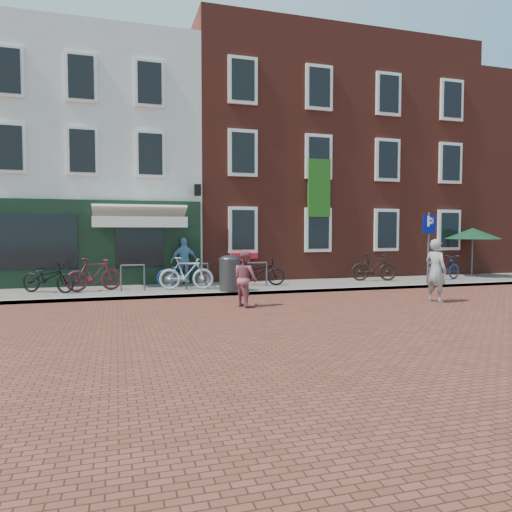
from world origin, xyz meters
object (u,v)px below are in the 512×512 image
object	(u,v)px
parasol	(473,231)
cafe_person	(184,261)
bicycle_4	(259,272)
bicycle_5	(374,267)
litter_bin	(230,271)
boy	(246,279)
bicycle_3	(186,273)
bicycle_6	(444,268)
bicycle_2	(184,273)
woman	(436,271)
parking_sign	(429,236)
bicycle_0	(48,277)
bicycle_1	(94,274)

from	to	relation	value
parasol	cafe_person	world-z (taller)	parasol
bicycle_4	bicycle_5	world-z (taller)	bicycle_5
litter_bin	boy	distance (m)	2.39
bicycle_3	bicycle_6	size ratio (longest dim) A/B	0.97
parasol	cafe_person	size ratio (longest dim) A/B	1.36
bicycle_5	bicycle_4	bearing A→B (deg)	105.44
parasol	bicycle_2	bearing A→B (deg)	-177.87
woman	bicycle_3	distance (m)	7.42
boy	bicycle_5	size ratio (longest dim) A/B	0.85
litter_bin	parasol	xyz separation A→B (m)	(10.63, 1.84, 1.22)
parasol	bicycle_4	xyz separation A→B (m)	(-9.29, -0.54, -1.38)
parking_sign	bicycle_0	bearing A→B (deg)	174.22
parasol	cafe_person	distance (m)	11.76
bicycle_2	bicycle_4	bearing A→B (deg)	-79.84
woman	bicycle_0	bearing A→B (deg)	50.71
woman	bicycle_3	size ratio (longest dim) A/B	1.01
bicycle_5	bicycle_6	distance (m)	2.78
bicycle_0	bicycle_4	size ratio (longest dim) A/B	1.00
litter_bin	woman	xyz separation A→B (m)	(5.05, -3.15, 0.15)
parasol	bicycle_5	bearing A→B (deg)	-175.02
bicycle_1	bicycle_2	size ratio (longest dim) A/B	0.97
bicycle_3	bicycle_4	world-z (taller)	bicycle_3
bicycle_0	bicycle_3	xyz separation A→B (m)	(4.10, -0.40, 0.05)
bicycle_1	bicycle_5	bearing A→B (deg)	-105.43
cafe_person	parking_sign	bearing A→B (deg)	157.86
litter_bin	parking_sign	size ratio (longest dim) A/B	0.48
bicycle_6	bicycle_3	bearing A→B (deg)	76.93
bicycle_0	bicycle_1	distance (m)	1.32
parking_sign	bicycle_1	bearing A→B (deg)	173.33
woman	bicycle_6	xyz separation A→B (m)	(3.55, 4.15, -0.30)
bicycle_0	woman	bearing A→B (deg)	-83.57
cafe_person	bicycle_4	xyz separation A→B (m)	(2.42, -1.00, -0.35)
parasol	woman	bearing A→B (deg)	-138.20
woman	bicycle_3	bearing A→B (deg)	41.28
parasol	bicycle_1	size ratio (longest dim) A/B	1.29
woman	boy	xyz separation A→B (m)	(-5.20, 0.76, -0.14)
boy	bicycle_2	distance (m)	3.94
litter_bin	bicycle_5	bearing A→B (deg)	13.66
litter_bin	woman	world-z (taller)	woman
bicycle_1	bicycle_6	xyz separation A→B (m)	(12.61, -0.24, -0.05)
parasol	bicycle_6	world-z (taller)	parasol
woman	bicycle_5	bearing A→B (deg)	-26.52
bicycle_5	bicycle_6	xyz separation A→B (m)	(2.75, -0.42, -0.05)
boy	bicycle_4	bearing A→B (deg)	-40.63
bicycle_1	bicycle_4	distance (m)	5.35
parking_sign	bicycle_5	size ratio (longest dim) A/B	1.46
litter_bin	bicycle_6	size ratio (longest dim) A/B	0.68
boy	bicycle_4	distance (m)	3.98
parasol	bicycle_5	world-z (taller)	parasol
litter_bin	bicycle_0	bearing A→B (deg)	167.31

